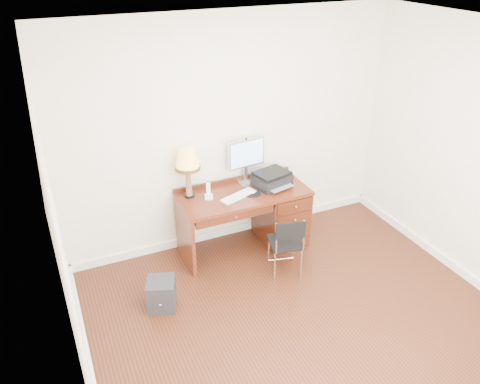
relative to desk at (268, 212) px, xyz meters
name	(u,v)px	position (x,y,z in m)	size (l,w,h in m)	color
ground	(303,322)	(-0.32, -1.40, -0.41)	(4.00, 4.00, 0.00)	#34160B
room_shell	(273,280)	(-0.32, -0.77, -0.36)	(4.00, 4.00, 4.00)	white
desk	(268,212)	(0.00, 0.00, 0.00)	(1.50, 0.67, 0.75)	#5A2312
monitor	(247,156)	(-0.18, 0.24, 0.68)	(0.47, 0.17, 0.54)	silver
keyboard	(238,196)	(-0.42, -0.06, 0.35)	(0.45, 0.13, 0.02)	white
mouse_pad	(252,193)	(-0.25, -0.07, 0.35)	(0.20, 0.20, 0.04)	black
printer	(272,179)	(0.05, 0.02, 0.42)	(0.46, 0.40, 0.18)	black
leg_lamp	(187,162)	(-0.92, 0.17, 0.76)	(0.28, 0.28, 0.58)	black
phone	(209,194)	(-0.74, 0.04, 0.39)	(0.11, 0.11, 0.19)	white
pen_cup	(262,180)	(-0.05, 0.09, 0.39)	(0.09, 0.09, 0.11)	black
chair	(288,240)	(-0.10, -0.68, 0.04)	(0.42, 0.43, 0.74)	black
equipment_box	(161,294)	(-1.52, -0.62, -0.25)	(0.28, 0.28, 0.32)	black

